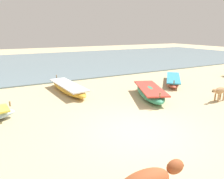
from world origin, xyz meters
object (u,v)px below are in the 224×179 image
at_px(fishing_boat_0, 150,92).
at_px(calf_near_tan, 220,91).
at_px(fishing_boat_2, 173,80).
at_px(fishing_boat_1, 68,88).

relative_size(fishing_boat_0, calf_near_tan, 3.36).
height_order(fishing_boat_2, calf_near_tan, calf_near_tan).
bearing_deg(calf_near_tan, fishing_boat_0, -40.87).
distance_m(fishing_boat_0, fishing_boat_1, 4.56).
bearing_deg(calf_near_tan, fishing_boat_2, -102.69).
xyz_separation_m(fishing_boat_0, fishing_boat_1, (-3.50, 2.92, -0.03)).
height_order(fishing_boat_0, fishing_boat_2, fishing_boat_0).
distance_m(fishing_boat_1, calf_near_tan, 7.95).
xyz_separation_m(fishing_boat_0, calf_near_tan, (2.70, -2.05, 0.21)).
relative_size(fishing_boat_0, fishing_boat_1, 0.87).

